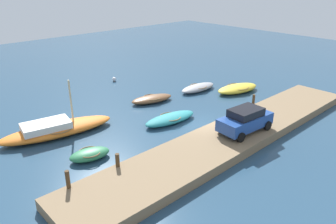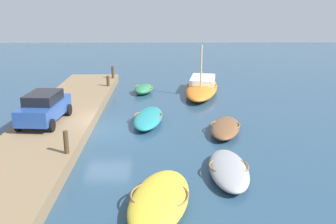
% 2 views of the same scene
% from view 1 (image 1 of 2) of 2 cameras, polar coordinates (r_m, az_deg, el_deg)
% --- Properties ---
extents(ground_plane, '(84.00, 84.00, 0.00)m').
position_cam_1_polar(ground_plane, '(24.22, 6.09, -2.60)').
color(ground_plane, navy).
extents(dock_platform, '(25.35, 3.98, 0.61)m').
position_cam_1_polar(dock_platform, '(22.58, 11.33, -4.06)').
color(dock_platform, '#846B4C').
rests_on(dock_platform, ground_plane).
extents(motorboat_yellow, '(4.75, 2.75, 0.67)m').
position_cam_1_polar(motorboat_yellow, '(31.85, 11.94, 4.02)').
color(motorboat_yellow, gold).
rests_on(motorboat_yellow, ground_plane).
extents(dinghy_green, '(2.66, 1.82, 0.63)m').
position_cam_1_polar(dinghy_green, '(20.51, -13.40, -7.13)').
color(dinghy_green, '#2D7A4C').
rests_on(dinghy_green, ground_plane).
extents(rowboat_grey, '(4.06, 1.68, 0.57)m').
position_cam_1_polar(rowboat_grey, '(31.66, 5.22, 4.22)').
color(rowboat_grey, '#939399').
rests_on(rowboat_grey, ground_plane).
extents(rowboat_teal, '(4.51, 1.99, 0.60)m').
position_cam_1_polar(rowboat_teal, '(24.73, 0.39, -1.13)').
color(rowboat_teal, teal).
rests_on(rowboat_teal, ground_plane).
extents(rowboat_brown, '(4.02, 2.33, 0.57)m').
position_cam_1_polar(rowboat_brown, '(28.70, -2.81, 2.29)').
color(rowboat_brown, brown).
rests_on(rowboat_brown, ground_plane).
extents(sailboat_orange, '(8.02, 3.56, 3.76)m').
position_cam_1_polar(sailboat_orange, '(24.00, -18.82, -2.78)').
color(sailboat_orange, orange).
rests_on(sailboat_orange, ground_plane).
extents(mooring_post_west, '(0.21, 0.21, 0.97)m').
position_cam_1_polar(mooring_post_west, '(17.08, -16.95, -11.10)').
color(mooring_post_west, '#47331E').
rests_on(mooring_post_west, dock_platform).
extents(mooring_post_mid_west, '(0.23, 0.23, 0.76)m').
position_cam_1_polar(mooring_post_mid_west, '(18.29, -8.73, -8.23)').
color(mooring_post_mid_west, '#47331E').
rests_on(mooring_post_mid_west, dock_platform).
extents(mooring_post_mid_east, '(0.21, 0.21, 1.00)m').
position_cam_1_polar(mooring_post_mid_east, '(26.80, 14.56, 1.91)').
color(mooring_post_mid_east, '#47331E').
rests_on(mooring_post_mid_east, dock_platform).
extents(parked_car, '(4.01, 2.14, 1.63)m').
position_cam_1_polar(parked_car, '(22.31, 13.20, -1.30)').
color(parked_car, '#234793').
rests_on(parked_car, dock_platform).
extents(marker_buoy, '(0.44, 0.44, 0.44)m').
position_cam_1_polar(marker_buoy, '(34.82, -9.29, 5.62)').
color(marker_buoy, silver).
rests_on(marker_buoy, ground_plane).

